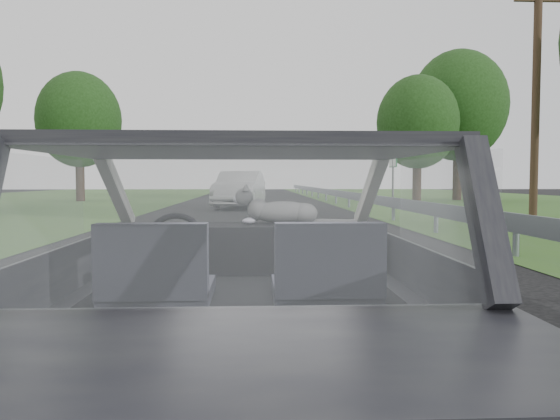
{
  "coord_description": "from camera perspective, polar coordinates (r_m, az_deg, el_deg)",
  "views": [
    {
      "loc": [
        0.06,
        -2.84,
        1.28
      ],
      "look_at": [
        0.22,
        0.6,
        1.09
      ],
      "focal_mm": 35.0,
      "sensor_mm": 36.0,
      "label": 1
    }
  ],
  "objects": [
    {
      "name": "subject_car",
      "position": [
        2.9,
        -3.85,
        -7.95
      ],
      "size": [
        1.8,
        4.0,
        1.45
      ],
      "primitive_type": "cube",
      "color": "black",
      "rests_on": "ground"
    },
    {
      "name": "driver_seat",
      "position": [
        2.62,
        -12.81,
        -5.75
      ],
      "size": [
        0.5,
        0.72,
        0.42
      ],
      "primitive_type": "cube",
      "color": "#22232C",
      "rests_on": "subject_car"
    },
    {
      "name": "passenger_seat",
      "position": [
        2.6,
        4.89,
        -5.74
      ],
      "size": [
        0.5,
        0.72,
        0.42
      ],
      "primitive_type": "cube",
      "color": "#22232C",
      "rests_on": "subject_car"
    },
    {
      "name": "highway_sign",
      "position": [
        27.94,
        11.72,
        3.06
      ],
      "size": [
        0.2,
        1.0,
        2.5
      ],
      "primitive_type": "cube",
      "rotation": [
        0.0,
        0.0,
        0.1
      ],
      "color": "#13652C",
      "rests_on": "ground"
    },
    {
      "name": "utility_pole",
      "position": [
        18.75,
        25.17,
        10.41
      ],
      "size": [
        0.3,
        0.3,
        7.47
      ],
      "primitive_type": "cylinder",
      "rotation": [
        0.0,
        0.0,
        -0.26
      ],
      "color": "#4A2F24",
      "rests_on": "ground"
    },
    {
      "name": "tree_6",
      "position": [
        34.57,
        -20.23,
        7.02
      ],
      "size": [
        6.06,
        6.06,
        7.41
      ],
      "primitive_type": null,
      "rotation": [
        0.0,
        0.0,
        -0.28
      ],
      "color": "black",
      "rests_on": "ground"
    },
    {
      "name": "other_car",
      "position": [
        24.64,
        -4.21,
        2.15
      ],
      "size": [
        2.63,
        5.3,
        1.67
      ],
      "primitive_type": "imported",
      "rotation": [
        0.0,
        0.0,
        -0.13
      ],
      "color": "silver",
      "rests_on": "ground"
    },
    {
      "name": "dashboard",
      "position": [
        3.49,
        -3.66,
        -3.95
      ],
      "size": [
        1.58,
        0.45,
        0.3
      ],
      "primitive_type": "cube",
      "color": "black",
      "rests_on": "subject_car"
    },
    {
      "name": "guardrail",
      "position": [
        13.54,
        15.53,
        0.1
      ],
      "size": [
        0.05,
        90.0,
        0.32
      ],
      "primitive_type": "cube",
      "color": "gray",
      "rests_on": "ground"
    },
    {
      "name": "tree_3",
      "position": [
        35.85,
        18.12,
        8.19
      ],
      "size": [
        6.84,
        6.84,
        9.0
      ],
      "primitive_type": null,
      "rotation": [
        0.0,
        0.0,
        -0.17
      ],
      "color": "black",
      "rests_on": "ground"
    },
    {
      "name": "tree_2",
      "position": [
        32.29,
        14.17,
        7.05
      ],
      "size": [
        5.67,
        5.67,
        7.02
      ],
      "primitive_type": null,
      "rotation": [
        0.0,
        0.0,
        -0.26
      ],
      "color": "black",
      "rests_on": "ground"
    },
    {
      "name": "steering_wheel",
      "position": [
        3.22,
        -10.89,
        -3.35
      ],
      "size": [
        0.36,
        0.36,
        0.04
      ],
      "primitive_type": "torus",
      "color": "black",
      "rests_on": "dashboard"
    },
    {
      "name": "cat",
      "position": [
        3.5,
        0.37,
        -0.09
      ],
      "size": [
        0.59,
        0.26,
        0.25
      ],
      "primitive_type": "ellipsoid",
      "rotation": [
        0.0,
        0.0,
        -0.16
      ],
      "color": "slate",
      "rests_on": "dashboard"
    }
  ]
}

